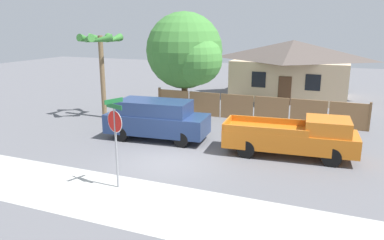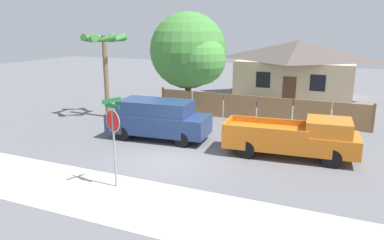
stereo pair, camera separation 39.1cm
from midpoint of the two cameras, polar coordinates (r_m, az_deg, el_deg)
ground_plane at (r=15.48m, az=-3.04°, el=-6.34°), size 80.00×80.00×0.00m
sidewalk_strip at (r=12.64m, az=-10.55°, el=-11.51°), size 36.00×3.20×0.01m
wooden_fence at (r=22.07m, az=10.33°, el=1.73°), size 12.41×0.12×1.56m
house at (r=29.73m, az=16.11°, el=7.57°), size 8.84×6.83×4.34m
oak_tree at (r=23.93m, az=0.26°, el=10.25°), size 5.07×4.83×6.28m
palm_tree at (r=22.75m, az=-12.73°, el=10.93°), size 2.46×2.66×4.96m
red_suv at (r=18.25m, az=-4.61°, el=0.23°), size 5.07×2.35×1.92m
orange_pickup at (r=16.35m, az=16.20°, el=-2.59°), size 5.62×2.34×1.74m
stop_sign at (r=12.74m, az=-11.06°, el=-1.25°), size 0.77×0.69×3.12m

